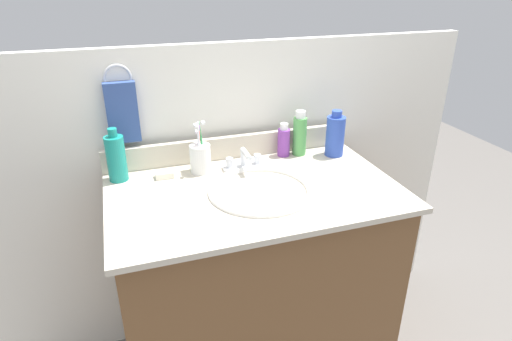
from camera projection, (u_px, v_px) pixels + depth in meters
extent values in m
cube|color=brown|center=(255.00, 289.00, 1.66)|extent=(0.95, 0.56, 0.84)
cube|color=beige|center=(255.00, 192.00, 1.48)|extent=(0.99, 0.60, 0.02)
cube|color=beige|center=(232.00, 147.00, 1.71)|extent=(0.99, 0.02, 0.09)
cube|color=white|center=(230.00, 196.00, 1.87)|extent=(2.09, 0.04, 1.30)
torus|color=silver|center=(118.00, 78.00, 1.50)|extent=(0.10, 0.01, 0.10)
cube|color=#334C8C|center=(122.00, 113.00, 1.54)|extent=(0.11, 0.04, 0.22)
torus|color=white|center=(261.00, 190.00, 1.46)|extent=(0.36, 0.36, 0.02)
ellipsoid|color=white|center=(261.00, 202.00, 1.48)|extent=(0.31, 0.31, 0.11)
cylinder|color=#B2B5BA|center=(261.00, 210.00, 1.49)|extent=(0.04, 0.04, 0.01)
cube|color=silver|center=(244.00, 166.00, 1.63)|extent=(0.16, 0.05, 0.01)
cylinder|color=silver|center=(244.00, 158.00, 1.61)|extent=(0.02, 0.02, 0.06)
cylinder|color=silver|center=(246.00, 154.00, 1.57)|extent=(0.02, 0.09, 0.02)
cylinder|color=silver|center=(229.00, 163.00, 1.60)|extent=(0.03, 0.03, 0.04)
cylinder|color=silver|center=(257.00, 159.00, 1.63)|extent=(0.03, 0.03, 0.04)
cylinder|color=teal|center=(116.00, 159.00, 1.51)|extent=(0.07, 0.07, 0.16)
cylinder|color=teal|center=(112.00, 133.00, 1.47)|extent=(0.03, 0.03, 0.03)
cylinder|color=#4C9E4C|center=(300.00, 136.00, 1.72)|extent=(0.05, 0.05, 0.15)
cylinder|color=white|center=(301.00, 114.00, 1.68)|extent=(0.04, 0.04, 0.03)
cylinder|color=#7A3899|center=(284.00, 143.00, 1.72)|extent=(0.05, 0.05, 0.11)
cylinder|color=white|center=(284.00, 127.00, 1.69)|extent=(0.03, 0.03, 0.03)
cylinder|color=#2D4CB2|center=(335.00, 136.00, 1.71)|extent=(0.07, 0.07, 0.16)
cylinder|color=#2D4CB2|center=(337.00, 114.00, 1.67)|extent=(0.04, 0.04, 0.03)
cylinder|color=white|center=(200.00, 159.00, 1.58)|extent=(0.08, 0.08, 0.11)
cylinder|color=#D8333F|center=(199.00, 149.00, 1.58)|extent=(0.01, 0.04, 0.15)
cube|color=white|center=(197.00, 132.00, 1.56)|extent=(0.01, 0.02, 0.01)
cylinder|color=green|center=(202.00, 145.00, 1.57)|extent=(0.03, 0.02, 0.19)
cube|color=white|center=(203.00, 123.00, 1.55)|extent=(0.01, 0.02, 0.01)
cylinder|color=white|center=(199.00, 147.00, 1.55)|extent=(0.02, 0.03, 0.19)
cube|color=white|center=(197.00, 127.00, 1.50)|extent=(0.01, 0.02, 0.01)
cylinder|color=#B23FBF|center=(198.00, 146.00, 1.57)|extent=(0.01, 0.04, 0.17)
cube|color=white|center=(196.00, 126.00, 1.55)|extent=(0.01, 0.02, 0.01)
cube|color=white|center=(164.00, 174.00, 1.55)|extent=(0.06, 0.04, 0.02)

